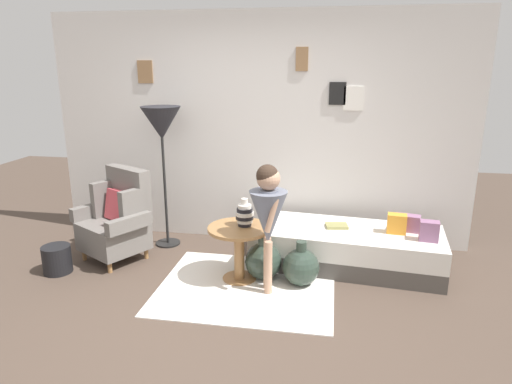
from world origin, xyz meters
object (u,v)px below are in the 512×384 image
Objects in this scene: book_on_daybed at (337,226)px; demijohn_far at (301,267)px; vase_striped at (245,215)px; floor_lamp at (161,127)px; armchair at (118,219)px; daybed at (346,247)px; person_child at (268,212)px; side_table at (239,242)px; demijohn_near at (263,261)px; magazine_basket at (57,259)px.

demijohn_far is at bearing -120.62° from book_on_daybed.
floor_lamp is at bearing 146.64° from vase_striped.
daybed is (2.41, 0.21, -0.24)m from armchair.
demijohn_far is at bearing 33.10° from person_child.
floor_lamp is at bearing 50.36° from armchair.
armchair is 1.41m from side_table.
side_table is 1.34× the size of demijohn_near.
vase_striped is 0.50m from demijohn_near.
armchair is 2.01m from demijohn_far.
person_child is at bearing -129.82° from book_on_daybed.
vase_striped is 1.97m from magazine_basket.
side_table is 0.52m from person_child.
book_on_daybed is (0.92, 0.55, 0.02)m from side_table.
floor_lamp reaches higher than demijohn_far.
side_table is at bearing 148.38° from person_child.
armchair is 0.71m from magazine_basket.
daybed is 2.36m from floor_lamp.
magazine_basket is at bearing -135.28° from armchair.
side_table reaches higher than book_on_daybed.
person_child is 2.70× the size of demijohn_near.
demijohn_near is (-0.80, -0.44, -0.02)m from daybed.
floor_lamp reaches higher than demijohn_near.
armchair reaches higher than demijohn_far.
book_on_daybed reaches higher than daybed.
daybed is 7.31× the size of vase_striped.
side_table is 0.31m from demijohn_near.
armchair is at bearing -175.12° from daybed.
armchair reaches higher than vase_striped.
person_child reaches higher than magazine_basket.
book_on_daybed is 0.50× the size of demijohn_far.
magazine_basket is at bearing 179.17° from person_child.
magazine_basket is at bearing -175.13° from side_table.
daybed is at bearing 26.14° from side_table.
vase_striped is 0.17× the size of floor_lamp.
daybed is 4.52× the size of demijohn_far.
side_table is 2.13× the size of magazine_basket.
magazine_basket is (-2.76, -0.70, -0.28)m from book_on_daybed.
daybed is at bearing 24.92° from vase_striped.
demijohn_near is at bearing -28.73° from floor_lamp.
demijohn_far is (1.60, -0.74, -1.19)m from floor_lamp.
demijohn_near is 2.07m from magazine_basket.
floor_lamp is at bearing 174.17° from book_on_daybed.
demijohn_far reaches higher than book_on_daybed.
armchair is at bearing 170.07° from vase_striped.
side_table reaches higher than demijohn_near.
person_child reaches higher than armchair.
vase_striped reaches higher than demijohn_far.
daybed is 3.31× the size of side_table.
floor_lamp is at bearing 144.70° from person_child.
daybed is 1.24× the size of floor_lamp.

